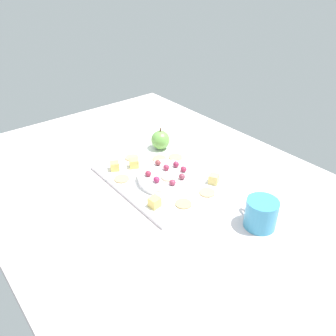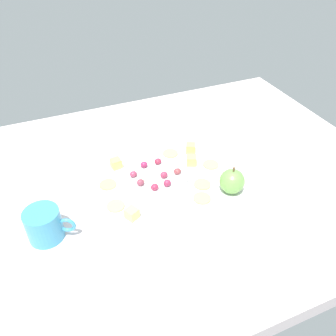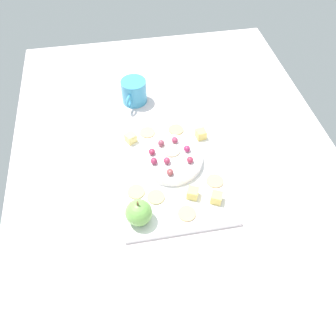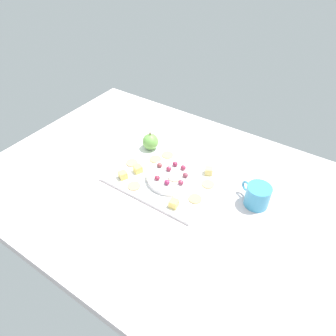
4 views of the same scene
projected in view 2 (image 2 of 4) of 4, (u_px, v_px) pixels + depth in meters
table at (153, 188)px, 96.54cm from camera, size 132.58×92.42×4.50cm
platter at (168, 183)px, 93.70cm from camera, size 37.21×28.31×1.36cm
serving_dish at (154, 179)px, 92.07cm from camera, size 17.02×17.02×2.09cm
apple_whole at (232, 181)px, 88.13cm from camera, size 6.43×6.43×6.43cm
apple_stem at (234, 169)px, 85.77cm from camera, size 0.50×0.50×1.20cm
cheese_cube_0 at (191, 148)px, 102.81cm from camera, size 3.60×3.60×2.69cm
cheese_cube_1 at (116, 163)px, 96.99cm from camera, size 2.99×2.99×2.69cm
cheese_cube_2 at (191, 160)px, 98.08cm from camera, size 3.57×3.57×2.69cm
cheese_cube_3 at (132, 214)px, 81.84cm from camera, size 3.63×3.63×2.69cm
cracker_0 at (116, 206)px, 85.48cm from camera, size 4.46×4.46×0.40cm
cracker_1 at (211, 165)px, 98.48cm from camera, size 4.46×4.46×0.40cm
cracker_2 at (202, 198)px, 87.62cm from camera, size 4.46×4.46×0.40cm
cracker_3 at (170, 153)px, 102.65cm from camera, size 4.46×4.46×0.40cm
cracker_4 at (108, 185)px, 91.73cm from camera, size 4.46×4.46×0.40cm
cracker_5 at (202, 184)px, 91.78cm from camera, size 4.46×4.46×0.40cm
grape_0 at (177, 171)px, 91.84cm from camera, size 1.96×1.76×1.57cm
grape_1 at (144, 165)px, 93.94cm from camera, size 1.96×1.76×1.72cm
grape_2 at (133, 174)px, 91.03cm from camera, size 1.96×1.76×1.59cm
grape_3 at (167, 183)px, 87.87cm from camera, size 1.96×1.76×1.84cm
grape_4 at (164, 175)px, 90.48cm from camera, size 1.96×1.76×1.81cm
grape_5 at (158, 161)px, 95.18cm from camera, size 1.96×1.76×1.63cm
grape_6 at (140, 182)px, 88.17cm from camera, size 1.96×1.76×1.72cm
grape_7 at (155, 187)px, 86.86cm from camera, size 1.96×1.76×1.65cm
apple_slice_0 at (147, 176)px, 91.13cm from camera, size 4.48×4.48×0.60cm
cup at (44, 225)px, 77.59cm from camera, size 10.71×7.99×7.67cm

